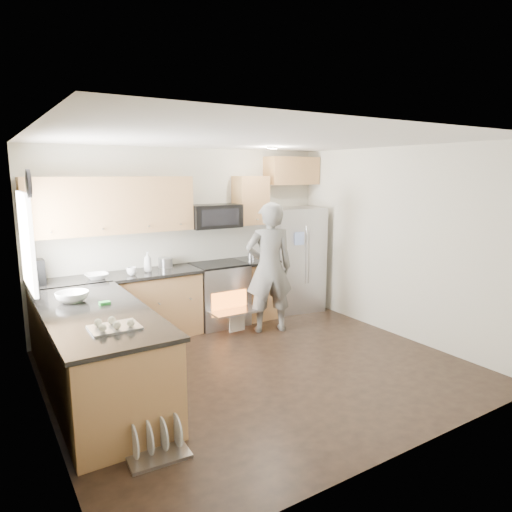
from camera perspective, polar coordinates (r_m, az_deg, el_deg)
ground at (r=5.48m, az=0.49°, el=-13.84°), size 4.50×4.50×0.00m
room_shell at (r=5.03m, az=0.07°, el=3.83°), size 4.54×4.04×2.62m
back_cabinet_run at (r=6.45m, az=-12.34°, el=-1.37°), size 4.45×0.64×2.50m
peninsula at (r=4.89m, az=-19.11°, el=-11.60°), size 0.96×2.36×1.03m
stove_range at (r=6.82m, az=-4.69°, el=-2.99°), size 0.76×0.97×1.79m
refrigerator at (r=7.54m, az=4.90°, el=-0.40°), size 0.93×0.78×1.69m
person at (r=6.45m, az=1.66°, el=-1.47°), size 0.78×0.64×1.85m
dish_rack at (r=4.06m, az=-12.35°, el=-22.08°), size 0.51×0.41×0.30m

